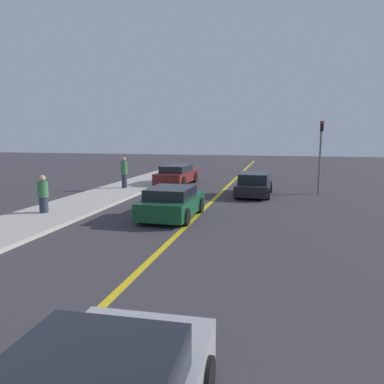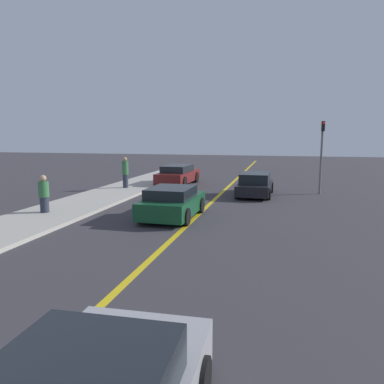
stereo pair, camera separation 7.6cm
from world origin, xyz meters
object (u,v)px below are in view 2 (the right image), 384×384
(car_far_distant, at_px, (255,185))
(car_ahead_center, at_px, (172,203))
(pedestrian_far_standing, at_px, (44,194))
(traffic_light, at_px, (322,150))
(car_parked_left_lot, at_px, (178,175))
(pedestrian_by_sign, at_px, (125,172))

(car_far_distant, bearing_deg, car_ahead_center, -112.71)
(car_ahead_center, xyz_separation_m, pedestrian_far_standing, (-5.25, -0.88, 0.28))
(pedestrian_far_standing, xyz_separation_m, traffic_light, (11.58, 8.63, 1.58))
(car_parked_left_lot, height_order, traffic_light, traffic_light)
(car_parked_left_lot, xyz_separation_m, pedestrian_far_standing, (-2.73, -10.63, 0.25))
(car_ahead_center, xyz_separation_m, car_parked_left_lot, (-2.52, 9.76, 0.03))
(car_ahead_center, bearing_deg, car_parked_left_lot, 105.14)
(car_far_distant, distance_m, car_parked_left_lot, 6.33)
(car_ahead_center, height_order, pedestrian_by_sign, pedestrian_by_sign)
(car_ahead_center, height_order, pedestrian_far_standing, pedestrian_far_standing)
(car_ahead_center, relative_size, traffic_light, 0.95)
(car_ahead_center, distance_m, traffic_light, 10.19)
(car_far_distant, distance_m, pedestrian_far_standing, 10.85)
(car_far_distant, height_order, car_parked_left_lot, car_parked_left_lot)
(car_far_distant, xyz_separation_m, traffic_light, (3.51, 1.40, 1.88))
(car_parked_left_lot, distance_m, pedestrian_far_standing, 10.98)
(car_far_distant, bearing_deg, traffic_light, 22.97)
(pedestrian_far_standing, distance_m, traffic_light, 14.53)
(car_ahead_center, xyz_separation_m, pedestrian_by_sign, (-4.94, 6.63, 0.44))
(car_far_distant, distance_m, pedestrian_by_sign, 7.78)
(car_ahead_center, bearing_deg, pedestrian_far_standing, -169.88)
(pedestrian_by_sign, bearing_deg, car_far_distant, -2.03)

